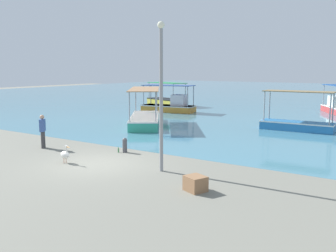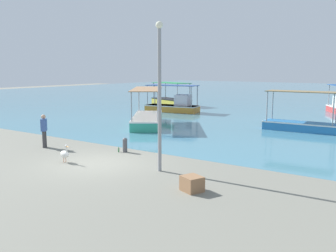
{
  "view_description": "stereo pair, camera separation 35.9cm",
  "coord_description": "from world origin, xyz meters",
  "px_view_note": "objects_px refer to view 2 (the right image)",
  "views": [
    {
      "loc": [
        10.92,
        -11.25,
        4.01
      ],
      "look_at": [
        1.42,
        3.25,
        1.31
      ],
      "focal_mm": 40.0,
      "sensor_mm": 36.0,
      "label": 1
    },
    {
      "loc": [
        11.22,
        -11.05,
        4.01
      ],
      "look_at": [
        1.42,
        3.25,
        1.31
      ],
      "focal_mm": 40.0,
      "sensor_mm": 36.0,
      "label": 2
    }
  ],
  "objects_px": {
    "pelican": "(65,154)",
    "fisherman_standing": "(44,130)",
    "fishing_boat_outer": "(171,100)",
    "lamp_post": "(160,89)",
    "fishing_boat_far_left": "(147,118)",
    "fishing_boat_center": "(174,105)",
    "cargo_crate": "(192,184)",
    "glass_bottle": "(119,150)",
    "fishing_boat_near_right": "(300,123)",
    "mooring_bollard": "(125,144)"
  },
  "relations": [
    {
      "from": "fisherman_standing",
      "to": "cargo_crate",
      "type": "bearing_deg",
      "value": -9.62
    },
    {
      "from": "cargo_crate",
      "to": "lamp_post",
      "type": "bearing_deg",
      "value": 148.97
    },
    {
      "from": "lamp_post",
      "to": "cargo_crate",
      "type": "bearing_deg",
      "value": -31.03
    },
    {
      "from": "fishing_boat_outer",
      "to": "glass_bottle",
      "type": "distance_m",
      "value": 23.17
    },
    {
      "from": "fishing_boat_near_right",
      "to": "fishing_boat_outer",
      "type": "distance_m",
      "value": 18.72
    },
    {
      "from": "lamp_post",
      "to": "mooring_bollard",
      "type": "xyz_separation_m",
      "value": [
        -3.31,
        1.75,
        -2.84
      ]
    },
    {
      "from": "lamp_post",
      "to": "fisherman_standing",
      "type": "bearing_deg",
      "value": 177.96
    },
    {
      "from": "pelican",
      "to": "mooring_bollard",
      "type": "height_order",
      "value": "pelican"
    },
    {
      "from": "fishing_boat_center",
      "to": "lamp_post",
      "type": "height_order",
      "value": "lamp_post"
    },
    {
      "from": "fishing_boat_far_left",
      "to": "fishing_boat_outer",
      "type": "height_order",
      "value": "fishing_boat_far_left"
    },
    {
      "from": "fishing_boat_far_left",
      "to": "glass_bottle",
      "type": "relative_size",
      "value": 23.7
    },
    {
      "from": "fishing_boat_near_right",
      "to": "fisherman_standing",
      "type": "bearing_deg",
      "value": -126.63
    },
    {
      "from": "lamp_post",
      "to": "cargo_crate",
      "type": "relative_size",
      "value": 8.81
    },
    {
      "from": "fishing_boat_far_left",
      "to": "fisherman_standing",
      "type": "distance_m",
      "value": 8.93
    },
    {
      "from": "fishing_boat_near_right",
      "to": "lamp_post",
      "type": "height_order",
      "value": "lamp_post"
    },
    {
      "from": "fishing_boat_near_right",
      "to": "cargo_crate",
      "type": "xyz_separation_m",
      "value": [
        0.38,
        -14.18,
        -0.24
      ]
    },
    {
      "from": "pelican",
      "to": "fishing_boat_far_left",
      "type": "bearing_deg",
      "value": 108.82
    },
    {
      "from": "glass_bottle",
      "to": "fisherman_standing",
      "type": "bearing_deg",
      "value": -161.12
    },
    {
      "from": "fishing_boat_far_left",
      "to": "mooring_bollard",
      "type": "height_order",
      "value": "fishing_boat_far_left"
    },
    {
      "from": "fishing_boat_outer",
      "to": "lamp_post",
      "type": "bearing_deg",
      "value": -57.01
    },
    {
      "from": "pelican",
      "to": "fisherman_standing",
      "type": "height_order",
      "value": "fisherman_standing"
    },
    {
      "from": "glass_bottle",
      "to": "fishing_boat_far_left",
      "type": "bearing_deg",
      "value": 118.35
    },
    {
      "from": "fishing_boat_near_right",
      "to": "fishing_boat_center",
      "type": "bearing_deg",
      "value": 161.47
    },
    {
      "from": "mooring_bollard",
      "to": "cargo_crate",
      "type": "xyz_separation_m",
      "value": [
        5.61,
        -3.13,
        -0.13
      ]
    },
    {
      "from": "fishing_boat_near_right",
      "to": "lamp_post",
      "type": "relative_size",
      "value": 0.81
    },
    {
      "from": "fishing_boat_far_left",
      "to": "fisherman_standing",
      "type": "bearing_deg",
      "value": -88.3
    },
    {
      "from": "pelican",
      "to": "fisherman_standing",
      "type": "xyz_separation_m",
      "value": [
        -3.28,
        1.48,
        0.53
      ]
    },
    {
      "from": "fishing_boat_near_right",
      "to": "glass_bottle",
      "type": "relative_size",
      "value": 17.09
    },
    {
      "from": "fishing_boat_center",
      "to": "pelican",
      "type": "bearing_deg",
      "value": -70.57
    },
    {
      "from": "fishing_boat_far_left",
      "to": "fishing_boat_center",
      "type": "xyz_separation_m",
      "value": [
        -2.87,
        7.8,
        0.1
      ]
    },
    {
      "from": "mooring_bollard",
      "to": "fisherman_standing",
      "type": "xyz_separation_m",
      "value": [
        -4.09,
        -1.49,
        0.53
      ]
    },
    {
      "from": "fisherman_standing",
      "to": "glass_bottle",
      "type": "relative_size",
      "value": 6.26
    },
    {
      "from": "fisherman_standing",
      "to": "cargo_crate",
      "type": "distance_m",
      "value": 9.86
    },
    {
      "from": "fishing_boat_far_left",
      "to": "fisherman_standing",
      "type": "relative_size",
      "value": 3.79
    },
    {
      "from": "fishing_boat_outer",
      "to": "pelican",
      "type": "relative_size",
      "value": 6.7
    },
    {
      "from": "fishing_boat_far_left",
      "to": "fishing_boat_center",
      "type": "distance_m",
      "value": 8.31
    },
    {
      "from": "fishing_boat_outer",
      "to": "fisherman_standing",
      "type": "relative_size",
      "value": 3.17
    },
    {
      "from": "pelican",
      "to": "lamp_post",
      "type": "height_order",
      "value": "lamp_post"
    },
    {
      "from": "fishing_boat_center",
      "to": "fisherman_standing",
      "type": "relative_size",
      "value": 3.03
    },
    {
      "from": "lamp_post",
      "to": "glass_bottle",
      "type": "height_order",
      "value": "lamp_post"
    },
    {
      "from": "fishing_boat_outer",
      "to": "pelican",
      "type": "xyz_separation_m",
      "value": [
        10.21,
        -23.3,
        -0.14
      ]
    },
    {
      "from": "mooring_bollard",
      "to": "glass_bottle",
      "type": "distance_m",
      "value": 0.41
    },
    {
      "from": "cargo_crate",
      "to": "fisherman_standing",
      "type": "bearing_deg",
      "value": 170.38
    },
    {
      "from": "fishing_boat_near_right",
      "to": "fishing_boat_center",
      "type": "relative_size",
      "value": 0.9
    },
    {
      "from": "pelican",
      "to": "fisherman_standing",
      "type": "bearing_deg",
      "value": 155.77
    },
    {
      "from": "lamp_post",
      "to": "fishing_boat_near_right",
      "type": "bearing_deg",
      "value": 81.49
    },
    {
      "from": "fishing_boat_center",
      "to": "cargo_crate",
      "type": "bearing_deg",
      "value": -55.03
    },
    {
      "from": "fisherman_standing",
      "to": "fishing_boat_far_left",
      "type": "bearing_deg",
      "value": 91.7
    },
    {
      "from": "fisherman_standing",
      "to": "glass_bottle",
      "type": "distance_m",
      "value": 4.14
    },
    {
      "from": "mooring_bollard",
      "to": "fishing_boat_far_left",
      "type": "bearing_deg",
      "value": 120.39
    }
  ]
}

